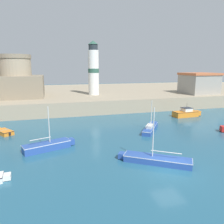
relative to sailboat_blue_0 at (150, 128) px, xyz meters
name	(u,v)px	position (x,y,z in m)	size (l,w,h in m)	color
ground_plane	(169,171)	(-3.76, -11.54, -0.39)	(200.00, 200.00, 0.00)	#235670
quay_seawall	(87,95)	(-3.76, 31.46, 0.91)	(120.00, 40.00, 2.61)	gray
sailboat_blue_0	(150,128)	(0.00, 0.00, 0.00)	(4.48, 5.65, 4.23)	#284C9E
motorboat_orange_2	(186,113)	(10.09, 6.33, 0.22)	(5.33, 2.16, 2.51)	orange
dinghy_orange_4	(4,132)	(-19.43, 3.88, -0.10)	(2.76, 3.33, 0.62)	orange
sailboat_blue_5	(156,159)	(-4.16, -9.76, -0.03)	(6.23, 4.73, 5.24)	#284C9E
sailboat_blue_6	(48,146)	(-13.75, -3.51, 0.05)	(5.64, 2.97, 4.71)	#284C9E
fortress	(17,82)	(-19.76, 22.36, 5.25)	(10.61, 10.61, 8.59)	gray
lighthouse	(94,69)	(-3.76, 21.24, 7.85)	(2.39, 2.39, 11.66)	silver
harbor_shed_mid_row	(199,83)	(20.24, 16.80, 4.63)	(7.20, 7.22, 4.79)	gray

